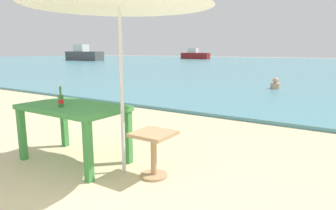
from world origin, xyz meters
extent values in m
cube|color=#3D8C42|center=(-1.12, 1.59, 0.73)|extent=(1.40, 0.80, 0.06)
cube|color=#3D8C42|center=(-1.76, 1.25, 0.35)|extent=(0.08, 0.08, 0.70)
cube|color=#3D8C42|center=(-0.48, 1.25, 0.35)|extent=(0.08, 0.08, 0.70)
cube|color=#3D8C42|center=(-1.76, 1.93, 0.35)|extent=(0.08, 0.08, 0.70)
cube|color=#3D8C42|center=(-0.48, 1.93, 0.35)|extent=(0.08, 0.08, 0.70)
cylinder|color=#2D662D|center=(-1.14, 1.44, 0.84)|extent=(0.06, 0.06, 0.16)
cone|color=#2D662D|center=(-1.14, 1.44, 0.92)|extent=(0.06, 0.06, 0.03)
cylinder|color=#2D662D|center=(-1.14, 1.44, 0.97)|extent=(0.03, 0.03, 0.09)
cylinder|color=red|center=(-1.14, 1.44, 0.83)|extent=(0.07, 0.07, 0.05)
cylinder|color=gold|center=(-1.14, 1.44, 1.02)|extent=(0.03, 0.03, 0.01)
cylinder|color=silver|center=(-0.33, 1.67, 1.15)|extent=(0.04, 0.04, 2.30)
cube|color=tan|center=(0.06, 1.75, 0.52)|extent=(0.44, 0.44, 0.04)
cylinder|color=tan|center=(0.06, 1.75, 0.25)|extent=(0.07, 0.07, 0.50)
cylinder|color=tan|center=(0.06, 1.75, 0.01)|extent=(0.32, 0.32, 0.03)
cylinder|color=tan|center=(-0.59, 10.16, 0.18)|extent=(0.34, 0.34, 0.20)
sphere|color=tan|center=(-0.59, 10.16, 0.39)|extent=(0.21, 0.21, 0.21)
cube|color=#4C4C4C|center=(-28.85, 26.27, 0.66)|extent=(5.68, 1.55, 1.16)
cube|color=silver|center=(-29.37, 26.27, 1.69)|extent=(1.81, 1.16, 0.90)
cube|color=maroon|center=(-19.79, 40.22, 0.54)|extent=(4.50, 1.23, 0.92)
cube|color=silver|center=(-20.19, 40.22, 1.36)|extent=(1.43, 0.92, 0.72)
camera|label=1|loc=(1.99, -0.91, 1.47)|focal=31.86mm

